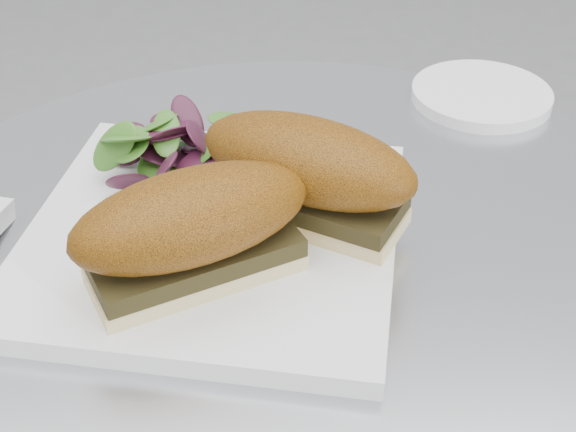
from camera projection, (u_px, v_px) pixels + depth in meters
name	position (u px, v px, depth m)	size (l,w,h in m)	color
plate	(213.00, 234.00, 0.61)	(0.28, 0.28, 0.02)	white
sandwich_left	(193.00, 227.00, 0.53)	(0.18, 0.13, 0.08)	beige
sandwich_right	(307.00, 170.00, 0.59)	(0.18, 0.16, 0.08)	beige
salad	(177.00, 147.00, 0.65)	(0.11, 0.11, 0.05)	#407F29
saucer	(481.00, 95.00, 0.80)	(0.14, 0.14, 0.01)	white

